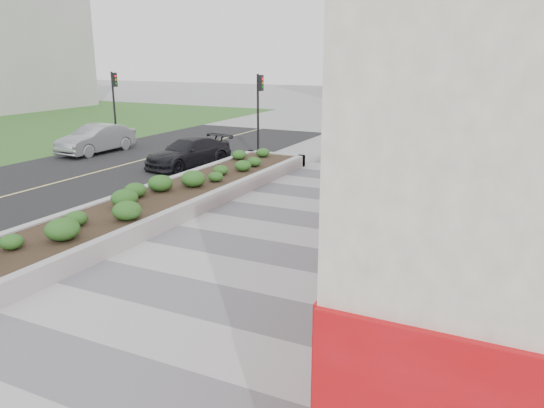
{
  "coord_description": "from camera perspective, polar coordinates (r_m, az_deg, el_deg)",
  "views": [
    {
      "loc": [
        5.52,
        -7.0,
        5.14
      ],
      "look_at": [
        -0.77,
        5.83,
        1.1
      ],
      "focal_mm": 35.0,
      "sensor_mm": 36.0,
      "label": 1
    }
  ],
  "objects": [
    {
      "name": "car_silver",
      "position": [
        30.27,
        -18.38,
        6.66
      ],
      "size": [
        1.71,
        4.64,
        1.52
      ],
      "primitive_type": "imported",
      "rotation": [
        0.0,
        0.0,
        -0.02
      ],
      "color": "#999BA0",
      "rests_on": "ground"
    },
    {
      "name": "street",
      "position": [
        23.01,
        -24.58,
        1.42
      ],
      "size": [
        10.0,
        40.0,
        0.0
      ],
      "primitive_type": "cube",
      "color": "black",
      "rests_on": "ground"
    },
    {
      "name": "ground",
      "position": [
        10.29,
        -10.84,
        -14.5
      ],
      "size": [
        160.0,
        160.0,
        0.0
      ],
      "primitive_type": "plane",
      "color": "gray",
      "rests_on": "ground"
    },
    {
      "name": "traffic_signal_far",
      "position": [
        32.61,
        -16.59,
        10.95
      ],
      "size": [
        0.33,
        0.28,
        4.2
      ],
      "color": "black",
      "rests_on": "ground"
    },
    {
      "name": "car_dark",
      "position": [
        25.56,
        -8.95,
        5.51
      ],
      "size": [
        2.82,
        4.89,
        1.33
      ],
      "primitive_type": "imported",
      "rotation": [
        0.0,
        0.0,
        -0.22
      ],
      "color": "black",
      "rests_on": "ground"
    },
    {
      "name": "manhole_cover",
      "position": [
        12.31,
        -0.49,
        -8.88
      ],
      "size": [
        0.44,
        0.44,
        0.01
      ],
      "primitive_type": "cylinder",
      "color": "#595654",
      "rests_on": "ground"
    },
    {
      "name": "planter",
      "position": [
        18.43,
        -11.68,
        0.6
      ],
      "size": [
        3.0,
        18.0,
        0.9
      ],
      "color": "#9E9EA0",
      "rests_on": "ground"
    },
    {
      "name": "skateboarder",
      "position": [
        19.37,
        12.49,
        2.39
      ],
      "size": [
        0.57,
        0.73,
        1.54
      ],
      "rotation": [
        0.0,
        0.0,
        -0.05
      ],
      "color": "beige",
      "rests_on": "ground"
    },
    {
      "name": "walkway",
      "position": [
        12.52,
        -2.56,
        -8.44
      ],
      "size": [
        8.0,
        36.0,
        0.01
      ],
      "primitive_type": "cube",
      "color": "#A8A8AD",
      "rests_on": "ground"
    },
    {
      "name": "distant_bldg_north_l",
      "position": [
        63.07,
        17.47,
        19.52
      ],
      "size": [
        16.0,
        12.0,
        20.0
      ],
      "primitive_type": "cube",
      "color": "#ADAAA3",
      "rests_on": "ground"
    },
    {
      "name": "traffic_signal_near",
      "position": [
        27.72,
        -1.39,
        10.85
      ],
      "size": [
        0.33,
        0.28,
        4.2
      ],
      "color": "black",
      "rests_on": "ground"
    }
  ]
}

